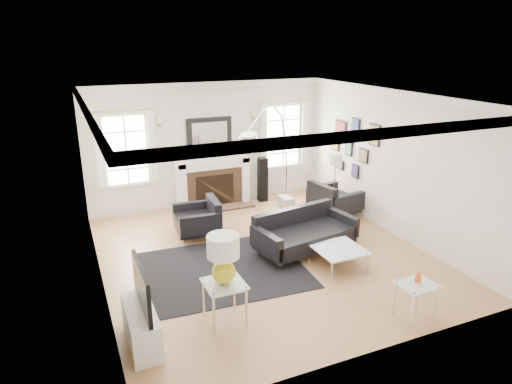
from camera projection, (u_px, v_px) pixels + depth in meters
name	position (u px, v px, depth m)	size (l,w,h in m)	color
floor	(263.00, 254.00, 8.21)	(6.00, 6.00, 0.00)	#AD8048
back_wall	(209.00, 145.00, 10.37)	(5.50, 0.04, 2.80)	silver
front_wall	(373.00, 251.00, 5.15)	(5.50, 0.04, 2.80)	silver
left_wall	(94.00, 202.00, 6.72)	(0.04, 6.00, 2.80)	silver
right_wall	(393.00, 163.00, 8.80)	(0.04, 6.00, 2.80)	silver
ceiling	(264.00, 97.00, 7.32)	(5.50, 6.00, 0.02)	white
crown_molding	(264.00, 100.00, 7.33)	(5.50, 6.00, 0.12)	white
fireplace	(213.00, 183.00, 10.46)	(1.70, 0.69, 1.11)	white
mantel_mirror	(209.00, 134.00, 10.25)	(1.05, 0.07, 0.75)	black
window_left	(126.00, 150.00, 9.61)	(1.24, 0.15, 1.62)	white
window_right	(283.00, 136.00, 11.00)	(1.24, 0.15, 1.62)	white
gallery_wall	(353.00, 143.00, 9.87)	(0.04, 1.73, 1.29)	black
tv_unit	(141.00, 321.00, 5.70)	(0.35, 1.00, 1.09)	white
area_rug	(222.00, 270.00, 7.65)	(2.68, 2.23, 0.01)	black
sofa	(303.00, 233.00, 8.28)	(1.98, 1.15, 0.61)	black
armchair_left	(200.00, 220.00, 8.88)	(0.88, 0.96, 0.61)	black
armchair_right	(332.00, 201.00, 9.84)	(1.01, 1.09, 0.65)	black
coffee_table	(339.00, 250.00, 7.65)	(0.79, 0.79, 0.35)	silver
side_table_left	(224.00, 290.00, 6.12)	(0.53, 0.53, 0.59)	silver
nesting_table	(416.00, 292.00, 6.17)	(0.50, 0.42, 0.55)	silver
gourd_lamp	(223.00, 256.00, 5.96)	(0.43, 0.43, 0.69)	gold
orange_vase	(418.00, 278.00, 6.11)	(0.10, 0.10, 0.16)	#DC461C
arc_floor_lamp	(269.00, 158.00, 9.37)	(1.78, 1.64, 2.51)	silver
stick_floor_lamp	(335.00, 163.00, 9.66)	(0.28, 0.28, 1.38)	#AF863C
speaker_tower	(263.00, 179.00, 10.79)	(0.21, 0.21, 1.05)	black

